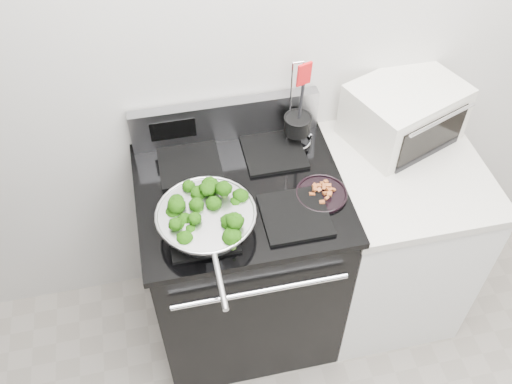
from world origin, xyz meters
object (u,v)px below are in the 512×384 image
object	(u,v)px
gas_range	(242,260)
utensil_holder	(297,129)
toaster_oven	(404,112)
bacon_plate	(322,192)
skillet	(206,219)

from	to	relation	value
gas_range	utensil_holder	xyz separation A→B (m)	(0.28, 0.21, 0.53)
toaster_oven	bacon_plate	bearing A→B (deg)	-167.70
bacon_plate	utensil_holder	size ratio (longest dim) A/B	0.50
gas_range	bacon_plate	size ratio (longest dim) A/B	5.80
gas_range	bacon_plate	xyz separation A→B (m)	(0.29, -0.09, 0.48)
utensil_holder	toaster_oven	distance (m)	0.44
skillet	utensil_holder	xyz separation A→B (m)	(0.43, 0.38, 0.01)
skillet	gas_range	bearing A→B (deg)	47.17
bacon_plate	toaster_oven	world-z (taller)	toaster_oven
gas_range	skillet	xyz separation A→B (m)	(-0.15, -0.16, 0.52)
gas_range	toaster_oven	world-z (taller)	toaster_oven
bacon_plate	toaster_oven	size ratio (longest dim) A/B	0.38
gas_range	toaster_oven	distance (m)	0.93
gas_range	utensil_holder	world-z (taller)	utensil_holder
utensil_holder	toaster_oven	world-z (taller)	utensil_holder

